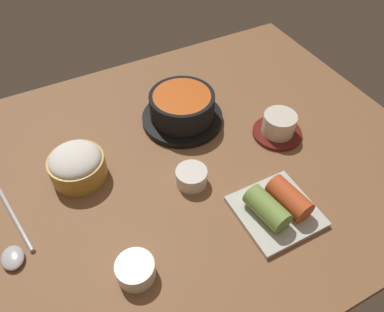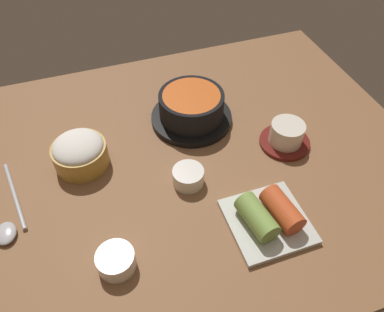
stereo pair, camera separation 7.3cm
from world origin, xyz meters
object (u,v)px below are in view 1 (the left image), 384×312
Objects in this scene: side_bowl_near at (136,270)px; rice_bowl at (77,165)px; kimchi_plate at (277,207)px; stone_pot at (182,109)px; banchan_cup_center at (190,177)px; tea_cup_with_saucer at (279,126)px; spoon at (13,243)px.

rice_bowl is at bearing 95.09° from side_bowl_near.
rice_bowl reaches higher than kimchi_plate.
banchan_cup_center is at bearing -111.84° from stone_pot.
kimchi_plate is 2.19× the size of side_bowl_near.
tea_cup_with_saucer is 42.10cm from side_bowl_near.
spoon is at bearing -159.25° from stone_pot.
tea_cup_with_saucer is 1.70× the size of side_bowl_near.
banchan_cup_center and side_bowl_near have the same top height.
side_bowl_near is at bearing 178.58° from kimchi_plate.
stone_pot is 41.97cm from spoon.
stone_pot is 1.68× the size of rice_bowl.
banchan_cup_center is at bearing -171.96° from tea_cup_with_saucer.
kimchi_plate is at bearing -82.75° from stone_pot.
rice_bowl is at bearing 139.25° from kimchi_plate.
banchan_cup_center is (18.26, -11.45, -1.61)cm from rice_bowl.
side_bowl_near is at bearing -41.49° from spoon.
kimchi_plate is at bearing -40.75° from rice_bowl.
rice_bowl is 0.56× the size of spoon.
stone_pot is at bearing 20.75° from spoon.
rice_bowl is 1.01× the size of tea_cup_with_saucer.
side_bowl_near is (-22.79, -29.32, -1.65)cm from stone_pot.
spoon is (-55.35, -1.42, -1.79)cm from tea_cup_with_saucer.
spoon is at bearing -178.53° from tea_cup_with_saucer.
rice_bowl is (-24.94, -5.21, -0.07)cm from stone_pot.
tea_cup_with_saucer reaches higher than banchan_cup_center.
stone_pot reaches higher than side_bowl_near.
stone_pot reaches higher than banchan_cup_center.
side_bowl_near is at bearing -84.91° from rice_bowl.
tea_cup_with_saucer is at bearing -11.30° from rice_bowl.
kimchi_plate is (3.81, -29.98, -1.39)cm from stone_pot.
tea_cup_with_saucer is at bearing 8.04° from banchan_cup_center.
spoon is at bearing 138.51° from side_bowl_near.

